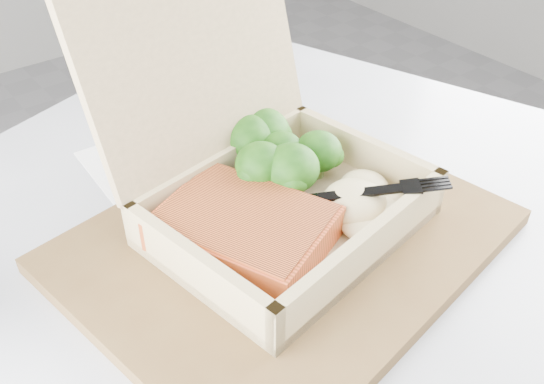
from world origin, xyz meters
TOP-DOWN VIEW (x-y plane):
  - cafe_table at (0.15, -0.05)m, footprint 0.95×0.95m
  - serving_tray at (0.14, -0.06)m, footprint 0.40×0.34m
  - takeout_container at (0.14, -0.02)m, footprint 0.26×0.26m
  - salmon_fillet at (0.10, -0.05)m, footprint 0.15×0.17m
  - broccoli_pile at (0.18, 0.00)m, footprint 0.12×0.12m
  - mashed_potatoes at (0.19, -0.09)m, footprint 0.09×0.08m
  - plastic_fork at (0.17, -0.07)m, footprint 0.13×0.10m
  - receipt at (0.08, 0.13)m, footprint 0.08×0.15m

SIDE VIEW (x-z plane):
  - cafe_table at x=0.15m, z-range 0.17..0.88m
  - receipt at x=0.08m, z-range 0.71..0.71m
  - serving_tray at x=0.14m, z-range 0.71..0.72m
  - salmon_fillet at x=0.10m, z-range 0.73..0.76m
  - mashed_potatoes at x=0.19m, z-range 0.73..0.77m
  - broccoli_pile at x=0.18m, z-range 0.73..0.78m
  - plastic_fork at x=0.17m, z-range 0.75..0.77m
  - takeout_container at x=0.14m, z-range 0.67..0.88m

